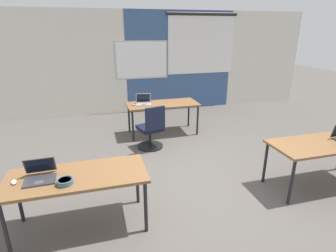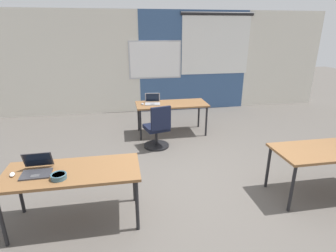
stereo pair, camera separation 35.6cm
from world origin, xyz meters
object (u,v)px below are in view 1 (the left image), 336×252
at_px(laptop_near_left_end, 40,175).
at_px(desk_near_left, 78,179).
at_px(desk_near_right, 323,146).
at_px(laptop_far_left, 144,102).
at_px(chair_far_left, 151,131).
at_px(mouse_near_left_end, 14,182).
at_px(mouse_far_left, 134,105).
at_px(desk_far_center, 163,106).
at_px(snack_bowl, 65,181).

bearing_deg(laptop_near_left_end, desk_near_left, -4.54).
distance_m(desk_near_right, laptop_far_left, 3.59).
relative_size(chair_far_left, mouse_near_left_end, 8.26).
height_order(desk_near_right, chair_far_left, chair_far_left).
bearing_deg(mouse_far_left, desk_far_center, -0.58).
distance_m(chair_far_left, laptop_near_left_end, 2.67).
relative_size(desk_near_left, mouse_far_left, 14.85).
bearing_deg(laptop_far_left, mouse_near_left_end, -117.11).
bearing_deg(snack_bowl, mouse_near_left_end, 163.16).
distance_m(desk_far_center, snack_bowl, 3.51).
xyz_separation_m(mouse_far_left, chair_far_left, (0.22, -0.77, -0.36)).
xyz_separation_m(chair_far_left, mouse_near_left_end, (-1.97, -2.04, 0.36)).
xyz_separation_m(desk_near_right, mouse_near_left_end, (-4.16, -0.01, 0.08)).
xyz_separation_m(desk_near_left, chair_far_left, (1.32, 2.03, -0.28)).
relative_size(desk_far_center, laptop_far_left, 4.36).
xyz_separation_m(chair_far_left, laptop_near_left_end, (-1.71, -2.01, 0.39)).
height_order(desk_near_left, desk_far_center, same).
relative_size(desk_near_right, snack_bowl, 9.01).
height_order(desk_far_center, mouse_near_left_end, mouse_near_left_end).
bearing_deg(mouse_near_left_end, desk_near_right, 0.09).
bearing_deg(mouse_far_left, laptop_far_left, 9.50).
bearing_deg(laptop_near_left_end, laptop_far_left, 57.04).
xyz_separation_m(desk_near_left, laptop_far_left, (1.32, 2.85, 0.11)).
xyz_separation_m(laptop_far_left, laptop_near_left_end, (-1.71, -2.83, -0.00)).
distance_m(laptop_far_left, mouse_near_left_end, 3.47).
bearing_deg(desk_far_center, laptop_near_left_end, -127.61).
bearing_deg(desk_near_right, mouse_near_left_end, -179.91).
relative_size(mouse_far_left, mouse_near_left_end, 0.97).
relative_size(chair_far_left, laptop_near_left_end, 2.71).
relative_size(desk_far_center, mouse_far_left, 14.85).
relative_size(desk_near_left, chair_far_left, 1.74).
distance_m(desk_near_left, laptop_near_left_end, 0.41).
distance_m(desk_near_left, laptop_far_left, 3.14).
distance_m(desk_far_center, laptop_near_left_end, 3.51).
bearing_deg(desk_near_right, desk_near_left, 180.00).
xyz_separation_m(desk_near_left, desk_near_right, (3.50, 0.00, 0.00)).
bearing_deg(chair_far_left, desk_far_center, -133.89).
xyz_separation_m(mouse_far_left, snack_bowl, (-1.21, -2.98, 0.02)).
bearing_deg(chair_far_left, laptop_near_left_end, 35.35).
xyz_separation_m(mouse_far_left, mouse_near_left_end, (-1.75, -2.81, 0.00)).
distance_m(mouse_far_left, mouse_near_left_end, 3.31).
relative_size(laptop_far_left, snack_bowl, 2.07).
distance_m(laptop_far_left, snack_bowl, 3.34).
height_order(desk_near_left, chair_far_left, chair_far_left).
distance_m(laptop_far_left, chair_far_left, 0.90).
bearing_deg(laptop_far_left, mouse_far_left, -162.87).
height_order(laptop_far_left, mouse_near_left_end, laptop_far_left).
relative_size(laptop_far_left, laptop_near_left_end, 1.08).
bearing_deg(chair_far_left, desk_near_left, 42.75).
height_order(mouse_far_left, mouse_near_left_end, same).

